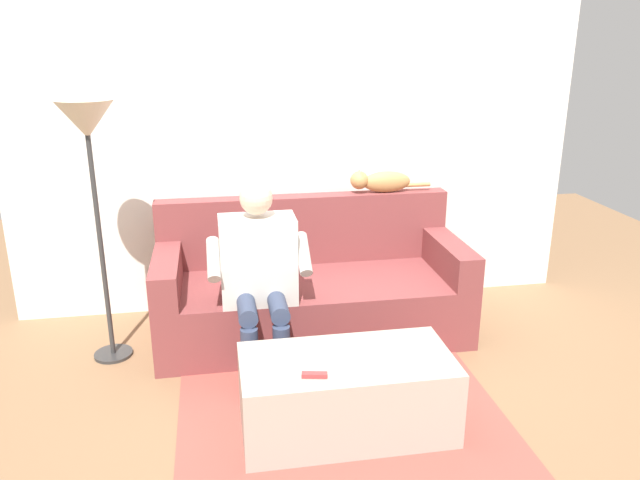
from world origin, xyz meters
The scene contains 9 objects.
ground_plane centered at (0.00, 0.60, 0.00)m, with size 8.00×8.00×0.00m, color #846042.
back_wall centered at (0.00, -0.68, 1.26)m, with size 4.12×0.06×2.51m, color silver.
couch centered at (0.00, -0.12, 0.29)m, with size 2.05×0.85×0.89m.
coffee_table centered at (0.00, 1.02, 0.21)m, with size 1.08×0.54×0.41m.
person_solo_seated centered at (0.38, 0.27, 0.64)m, with size 0.61×0.57×1.15m.
cat_on_backrest centered at (-0.54, -0.42, 0.97)m, with size 0.59×0.13×0.16m.
remote_red centered at (0.19, 1.17, 0.42)m, with size 0.12×0.04×0.02m, color #B73333.
floor_rug centered at (0.00, 0.90, 0.00)m, with size 1.74×1.79×0.01m, color #9E473D.
floor_lamp centered at (1.31, 0.01, 1.40)m, with size 0.33×0.33×1.62m.
Camera 1 is at (0.61, 3.73, 1.96)m, focal length 34.79 mm.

